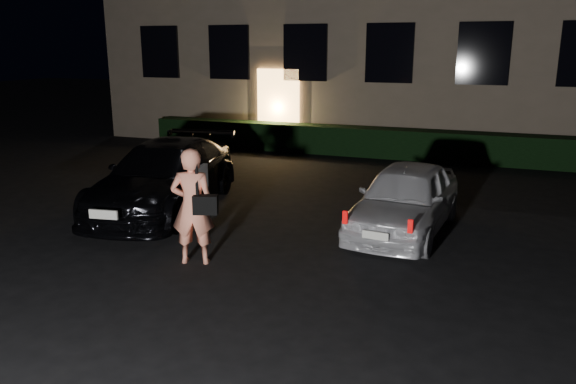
% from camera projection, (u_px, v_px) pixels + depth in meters
% --- Properties ---
extents(ground, '(80.00, 80.00, 0.00)m').
position_uv_depth(ground, '(223.00, 304.00, 7.21)').
color(ground, black).
rests_on(ground, ground).
extents(hedge, '(15.00, 0.70, 0.85)m').
position_uv_depth(hedge, '(383.00, 143.00, 16.62)').
color(hedge, black).
rests_on(hedge, ground).
extents(sedan, '(2.55, 4.86, 1.34)m').
position_uv_depth(sedan, '(165.00, 176.00, 11.28)').
color(sedan, black).
rests_on(sedan, ground).
extents(hatch, '(1.77, 3.69, 1.22)m').
position_uv_depth(hatch, '(405.00, 198.00, 9.90)').
color(hatch, silver).
rests_on(hatch, ground).
extents(man, '(0.82, 0.61, 1.78)m').
position_uv_depth(man, '(193.00, 206.00, 8.38)').
color(man, '#FF9271').
rests_on(man, ground).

